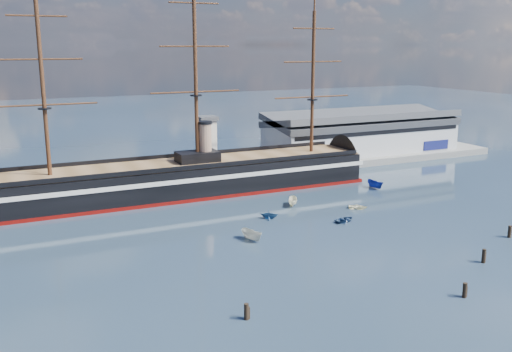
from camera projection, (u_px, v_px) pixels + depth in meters
name	position (u px, v px, depth m)	size (l,w,h in m)	color
ground	(249.00, 211.00, 124.31)	(600.00, 600.00, 0.00)	#1E303E
quay	(228.00, 174.00, 160.19)	(180.00, 18.00, 2.00)	slate
warehouse	(361.00, 133.00, 181.92)	(63.00, 21.00, 11.60)	#B7BABC
quay_tower	(207.00, 143.00, 152.43)	(5.00, 5.00, 15.00)	silver
warship	(183.00, 178.00, 137.60)	(112.88, 16.27, 53.94)	black
motorboat_a	(252.00, 240.00, 105.74)	(6.24, 2.29, 2.49)	beige
motorboat_b	(345.00, 222.00, 116.94)	(2.87, 1.15, 1.34)	navy
motorboat_c	(293.00, 206.00, 128.55)	(5.86, 2.15, 2.35)	#EFEAC5
motorboat_d	(269.00, 219.00, 119.05)	(5.92, 2.57, 2.17)	navy
motorboat_e	(358.00, 209.00, 126.24)	(2.59, 1.03, 1.21)	#F2ECC3
motorboat_f	(375.00, 188.00, 144.06)	(6.35, 2.33, 2.54)	navy
piling_near_left	(246.00, 320.00, 75.29)	(0.64, 0.64, 2.96)	black
piling_near_mid	(464.00, 297.00, 81.89)	(0.64, 0.64, 2.93)	black
piling_near_right	(483.00, 263.00, 94.91)	(0.64, 0.64, 3.10)	black
piling_far_right	(509.00, 237.00, 107.37)	(0.64, 0.64, 3.01)	black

